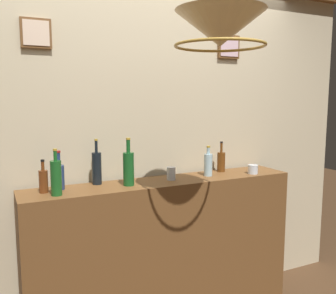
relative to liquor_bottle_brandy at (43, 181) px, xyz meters
name	(u,v)px	position (x,y,z in m)	size (l,w,h in m)	color
panelled_rear_partition	(151,126)	(0.83, 0.22, 0.30)	(3.70, 0.15, 2.77)	beige
bar_shelf_unit	(165,252)	(0.83, -0.03, -0.62)	(2.00, 0.34, 1.08)	brown
liquor_bottle_brandy	(43,181)	(0.00, 0.00, 0.00)	(0.06, 0.06, 0.21)	brown
liquor_bottle_tequila	(56,177)	(0.06, -0.10, 0.03)	(0.07, 0.07, 0.29)	#1A5921
liquor_bottle_mezcal	(208,164)	(1.20, -0.02, 0.01)	(0.06, 0.06, 0.23)	#A7CAD5
liquor_bottle_vermouth	(129,168)	(0.55, -0.05, 0.04)	(0.07, 0.07, 0.33)	#185521
liquor_bottle_rum	(221,161)	(1.38, 0.07, 0.01)	(0.06, 0.06, 0.24)	#623512
liquor_bottle_sherry	(97,168)	(0.36, 0.08, 0.04)	(0.06, 0.06, 0.31)	black
liquor_bottle_port	(58,175)	(0.10, 0.04, 0.02)	(0.08, 0.08, 0.25)	navy
glass_tumbler_rocks	(171,173)	(0.88, -0.03, -0.03)	(0.06, 0.06, 0.10)	silver
glass_tumbler_highball	(253,169)	(1.55, -0.11, -0.04)	(0.08, 0.08, 0.07)	silver
pendant_lamp	(220,30)	(0.86, -0.65, 0.88)	(0.50, 0.50, 0.46)	beige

